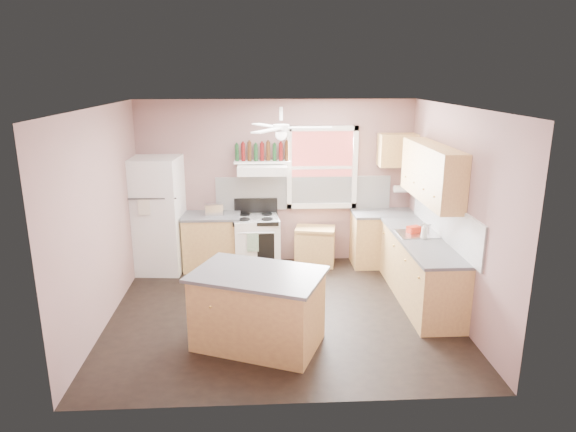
{
  "coord_description": "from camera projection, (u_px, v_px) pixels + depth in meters",
  "views": [
    {
      "loc": [
        -0.26,
        -6.3,
        3.09
      ],
      "look_at": [
        0.1,
        0.3,
        1.25
      ],
      "focal_mm": 32.0,
      "sensor_mm": 36.0,
      "label": 1
    }
  ],
  "objects": [
    {
      "name": "upper_cabinet_corner",
      "position": [
        397.0,
        150.0,
        8.25
      ],
      "size": [
        0.6,
        0.33,
        0.52
      ],
      "primitive_type": "cube",
      "color": "#AF7E48",
      "rests_on": "wall_back"
    },
    {
      "name": "cart",
      "position": [
        315.0,
        246.0,
        8.53
      ],
      "size": [
        0.71,
        0.54,
        0.64
      ],
      "primitive_type": "cube",
      "rotation": [
        0.0,
        0.0,
        -0.19
      ],
      "color": "#AF7E48",
      "rests_on": "floor"
    },
    {
      "name": "backsplash_right",
      "position": [
        444.0,
        219.0,
        6.99
      ],
      "size": [
        0.03,
        2.6,
        0.55
      ],
      "primitive_type": "cube",
      "color": "white",
      "rests_on": "wall_right"
    },
    {
      "name": "window_view",
      "position": [
        322.0,
        167.0,
        8.41
      ],
      "size": [
        1.0,
        0.02,
        1.2
      ],
      "primitive_type": "cube",
      "color": "maroon",
      "rests_on": "wall_back"
    },
    {
      "name": "refrigerator",
      "position": [
        157.0,
        215.0,
        8.15
      ],
      "size": [
        0.84,
        0.82,
        1.84
      ],
      "primitive_type": "cube",
      "rotation": [
        0.0,
        0.0,
        -0.08
      ],
      "color": "white",
      "rests_on": "floor"
    },
    {
      "name": "ceiling_fan_hub",
      "position": [
        281.0,
        128.0,
        6.24
      ],
      "size": [
        0.2,
        0.2,
        0.08
      ],
      "primitive_type": "cylinder",
      "color": "white",
      "rests_on": "ceiling"
    },
    {
      "name": "island_top",
      "position": [
        257.0,
        274.0,
        5.85
      ],
      "size": [
        1.72,
        1.44,
        0.04
      ],
      "primitive_type": "cube",
      "rotation": [
        0.0,
        0.0,
        -0.39
      ],
      "color": "#505052",
      "rests_on": "island"
    },
    {
      "name": "soap_bottle",
      "position": [
        424.0,
        231.0,
        7.01
      ],
      "size": [
        0.11,
        0.11,
        0.23
      ],
      "primitive_type": "imported",
      "rotation": [
        0.0,
        0.0,
        5.1
      ],
      "color": "silver",
      "rests_on": "counter_right"
    },
    {
      "name": "sink",
      "position": [
        417.0,
        234.0,
        7.24
      ],
      "size": [
        0.55,
        0.45,
        0.03
      ],
      "primitive_type": "cube",
      "color": "silver",
      "rests_on": "counter_right"
    },
    {
      "name": "base_cabinet_right",
      "position": [
        420.0,
        270.0,
        7.17
      ],
      "size": [
        0.6,
        2.2,
        0.86
      ],
      "primitive_type": "cube",
      "color": "#AF7E48",
      "rests_on": "floor"
    },
    {
      "name": "wall_right",
      "position": [
        456.0,
        212.0,
        6.66
      ],
      "size": [
        0.05,
        4.0,
        2.7
      ],
      "primitive_type": "cube",
      "color": "#84615D",
      "rests_on": "ground"
    },
    {
      "name": "base_cabinet_corner",
      "position": [
        383.0,
        239.0,
        8.51
      ],
      "size": [
        1.0,
        0.6,
        0.86
      ],
      "primitive_type": "cube",
      "color": "#AF7E48",
      "rests_on": "floor"
    },
    {
      "name": "toaster",
      "position": [
        214.0,
        210.0,
        8.19
      ],
      "size": [
        0.3,
        0.2,
        0.18
      ],
      "primitive_type": "cube",
      "rotation": [
        0.0,
        0.0,
        0.14
      ],
      "color": "silver",
      "rests_on": "counter_left"
    },
    {
      "name": "backsplash_back",
      "position": [
        303.0,
        193.0,
        8.52
      ],
      "size": [
        2.9,
        0.03,
        0.55
      ],
      "primitive_type": "cube",
      "color": "white",
      "rests_on": "wall_back"
    },
    {
      "name": "base_cabinet_left",
      "position": [
        212.0,
        242.0,
        8.36
      ],
      "size": [
        0.9,
        0.6,
        0.86
      ],
      "primitive_type": "cube",
      "color": "#AF7E48",
      "rests_on": "floor"
    },
    {
      "name": "counter_corner",
      "position": [
        384.0,
        213.0,
        8.39
      ],
      "size": [
        1.02,
        0.62,
        0.04
      ],
      "primitive_type": "cube",
      "color": "#505052",
      "rests_on": "base_cabinet_corner"
    },
    {
      "name": "stove",
      "position": [
        256.0,
        243.0,
        8.36
      ],
      "size": [
        0.77,
        0.7,
        0.86
      ],
      "primitive_type": "cube",
      "rotation": [
        0.0,
        0.0,
        0.1
      ],
      "color": "white",
      "rests_on": "floor"
    },
    {
      "name": "wine_bottles",
      "position": [
        262.0,
        152.0,
        8.18
      ],
      "size": [
        0.86,
        0.06,
        0.31
      ],
      "color": "#143819",
      "rests_on": "bottle_shelf"
    },
    {
      "name": "ceiling",
      "position": [
        281.0,
        107.0,
        6.17
      ],
      "size": [
        4.5,
        4.5,
        0.0
      ],
      "primitive_type": "plane",
      "color": "white",
      "rests_on": "ground"
    },
    {
      "name": "floor",
      "position": [
        282.0,
        311.0,
        6.9
      ],
      "size": [
        4.5,
        4.5,
        0.0
      ],
      "primitive_type": "plane",
      "color": "black",
      "rests_on": "ground"
    },
    {
      "name": "window_frame",
      "position": [
        322.0,
        168.0,
        8.39
      ],
      "size": [
        1.16,
        0.07,
        1.36
      ],
      "primitive_type": "cube",
      "color": "white",
      "rests_on": "wall_back"
    },
    {
      "name": "island",
      "position": [
        258.0,
        310.0,
        5.97
      ],
      "size": [
        1.61,
        1.33,
        0.86
      ],
      "primitive_type": "cube",
      "rotation": [
        0.0,
        0.0,
        -0.39
      ],
      "color": "#AF7E48",
      "rests_on": "floor"
    },
    {
      "name": "wall_back",
      "position": [
        276.0,
        182.0,
        8.48
      ],
      "size": [
        4.5,
        0.05,
        2.7
      ],
      "primitive_type": "cube",
      "color": "#84615D",
      "rests_on": "ground"
    },
    {
      "name": "wall_left",
      "position": [
        100.0,
        218.0,
        6.42
      ],
      "size": [
        0.05,
        4.0,
        2.7
      ],
      "primitive_type": "cube",
      "color": "#84615D",
      "rests_on": "ground"
    },
    {
      "name": "upper_cabinet_right",
      "position": [
        432.0,
        173.0,
        7.01
      ],
      "size": [
        0.33,
        1.8,
        0.76
      ],
      "primitive_type": "cube",
      "color": "#AF7E48",
      "rests_on": "wall_right"
    },
    {
      "name": "counter_right",
      "position": [
        421.0,
        240.0,
        7.05
      ],
      "size": [
        0.62,
        2.22,
        0.04
      ],
      "primitive_type": "cube",
      "color": "#505052",
      "rests_on": "base_cabinet_right"
    },
    {
      "name": "red_caddy",
      "position": [
        414.0,
        230.0,
        7.28
      ],
      "size": [
        0.21,
        0.18,
        0.1
      ],
      "primitive_type": "cube",
      "rotation": [
        0.0,
        0.0,
        0.38
      ],
      "color": "#B7240F",
      "rests_on": "counter_right"
    },
    {
      "name": "faucet",
      "position": [
        429.0,
        229.0,
        7.23
      ],
      "size": [
        0.03,
        0.03,
        0.14
      ],
      "primitive_type": "cylinder",
      "color": "silver",
      "rests_on": "sink"
    },
    {
      "name": "counter_left",
      "position": [
        211.0,
        216.0,
        8.24
      ],
      "size": [
        0.92,
        0.62,
        0.04
      ],
      "primitive_type": "cube",
      "color": "#505052",
      "rests_on": "base_cabinet_left"
    },
    {
      "name": "bottle_shelf",
      "position": [
        262.0,
        162.0,
        8.22
      ],
      "size": [
        0.9,
        0.26,
        0.03
      ],
      "primitive_type": "cube",
      "color": "white",
      "rests_on": "range_hood"
    },
    {
      "name": "paper_towel",
      "position": [
        402.0,
        189.0,
        8.46
      ],
      "size": [
        0.26,
        0.12,
        0.12
      ],
      "primitive_type": "cylinder",
      "rotation": [
        0.0,
        1.57,
        0.0
      ],
      "color": "white",
      "rests_on": "wall_back"
    },
    {
      "name": "range_hood",
      "position": [
        262.0,
        169.0,
        8.14
      ],
      "size": [
        0.78,
        0.5,
        0.14
      ],
      "primitive_type": "cube",
      "color": "white",
      "rests_on": "wall_back"
    }
  ]
}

